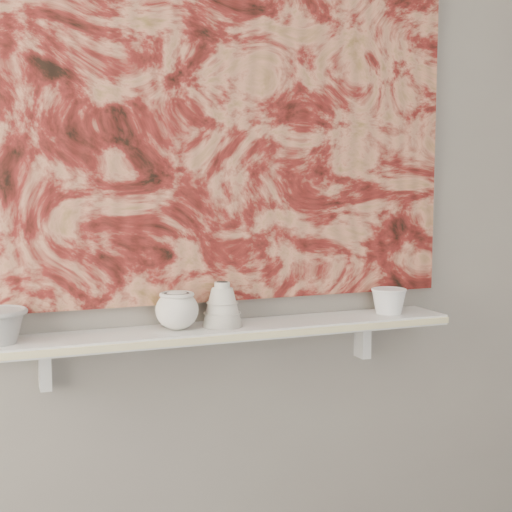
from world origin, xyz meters
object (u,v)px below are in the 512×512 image
cup_cream (177,310)px  bell_vessel (222,304)px  bowl_white (389,301)px  shelf (224,331)px  painting (214,112)px

cup_cream → bell_vessel: size_ratio=0.94×
cup_cream → bell_vessel: (0.13, 0.00, 0.01)m
bowl_white → shelf: bearing=180.0°
painting → shelf: bearing=-90.0°
painting → cup_cream: 0.58m
bowl_white → bell_vessel: bearing=180.0°
shelf → bowl_white: 0.55m
bowl_white → painting: bearing=171.6°
bowl_white → cup_cream: bearing=180.0°
bell_vessel → bowl_white: (0.55, 0.00, -0.02)m
cup_cream → painting: bearing=30.3°
cup_cream → shelf: bearing=0.0°
shelf → cup_cream: bearing=180.0°
cup_cream → bell_vessel: bearing=0.0°
cup_cream → bowl_white: 0.68m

